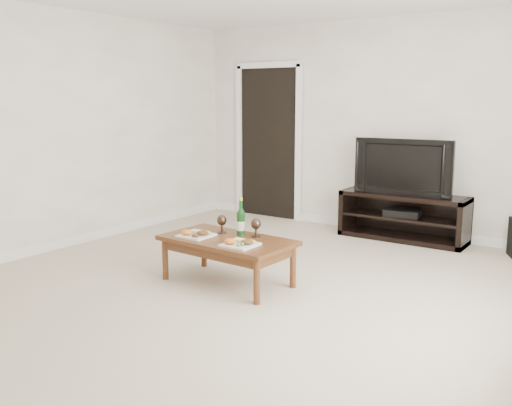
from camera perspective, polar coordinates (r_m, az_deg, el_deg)
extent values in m
plane|color=#C0AF9A|center=(5.08, -1.12, -8.56)|extent=(5.50, 5.50, 0.00)
cube|color=white|center=(7.24, 11.83, 7.46)|extent=(5.00, 0.04, 2.60)
cube|color=black|center=(7.96, 1.27, 5.96)|extent=(0.90, 0.02, 2.05)
cube|color=black|center=(6.93, 14.49, -1.34)|extent=(1.47, 0.45, 0.55)
imported|color=black|center=(6.83, 14.72, 3.58)|extent=(1.13, 0.24, 0.65)
cube|color=black|center=(6.91, 14.44, -0.94)|extent=(0.44, 0.36, 0.08)
cube|color=#532C17|center=(5.16, -2.85, -5.80)|extent=(1.21, 0.71, 0.42)
cube|color=white|center=(5.19, -6.01, -2.98)|extent=(0.27, 0.27, 0.07)
cube|color=white|center=(4.84, -1.62, -3.90)|extent=(0.27, 0.27, 0.07)
cylinder|color=#0F3913|center=(5.18, -1.53, -1.33)|extent=(0.07, 0.07, 0.35)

